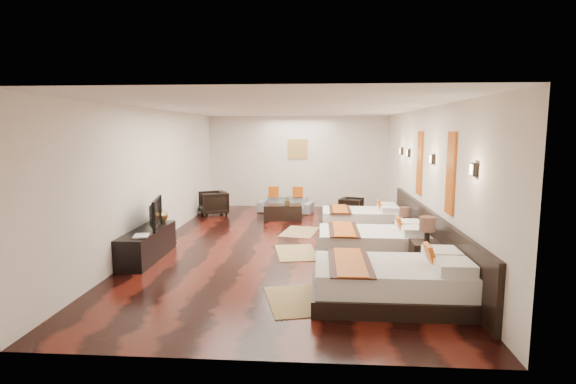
# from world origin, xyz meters

# --- Properties ---
(floor) EXTENTS (5.50, 9.50, 0.01)m
(floor) POSITION_xyz_m (0.00, 0.00, 0.00)
(floor) COLOR black
(floor) RESTS_ON ground
(ceiling) EXTENTS (5.50, 9.50, 0.01)m
(ceiling) POSITION_xyz_m (0.00, 0.00, 2.80)
(ceiling) COLOR white
(ceiling) RESTS_ON floor
(back_wall) EXTENTS (5.50, 0.01, 2.80)m
(back_wall) POSITION_xyz_m (0.00, 4.75, 1.40)
(back_wall) COLOR silver
(back_wall) RESTS_ON floor
(left_wall) EXTENTS (0.01, 9.50, 2.80)m
(left_wall) POSITION_xyz_m (-2.75, 0.00, 1.40)
(left_wall) COLOR silver
(left_wall) RESTS_ON floor
(right_wall) EXTENTS (0.01, 9.50, 2.80)m
(right_wall) POSITION_xyz_m (2.75, 0.00, 1.40)
(right_wall) COLOR silver
(right_wall) RESTS_ON floor
(headboard_panel) EXTENTS (0.08, 6.60, 0.90)m
(headboard_panel) POSITION_xyz_m (2.71, -0.80, 0.45)
(headboard_panel) COLOR black
(headboard_panel) RESTS_ON floor
(bed_near) EXTENTS (2.19, 1.38, 0.84)m
(bed_near) POSITION_xyz_m (1.70, -3.03, 0.29)
(bed_near) COLOR black
(bed_near) RESTS_ON floor
(bed_mid) EXTENTS (2.07, 1.30, 0.79)m
(bed_mid) POSITION_xyz_m (1.70, -0.81, 0.27)
(bed_mid) COLOR black
(bed_mid) RESTS_ON floor
(bed_far) EXTENTS (1.90, 1.20, 0.73)m
(bed_far) POSITION_xyz_m (1.69, 1.61, 0.25)
(bed_far) COLOR black
(bed_far) RESTS_ON floor
(nightstand_a) EXTENTS (0.49, 0.49, 0.96)m
(nightstand_a) POSITION_xyz_m (2.44, -1.73, 0.34)
(nightstand_a) COLOR black
(nightstand_a) RESTS_ON floor
(nightstand_b) EXTENTS (0.40, 0.40, 0.78)m
(nightstand_b) POSITION_xyz_m (2.44, 0.23, 0.27)
(nightstand_b) COLOR black
(nightstand_b) RESTS_ON floor
(jute_mat_near) EXTENTS (1.02, 1.34, 0.01)m
(jute_mat_near) POSITION_xyz_m (0.35, -3.08, 0.01)
(jute_mat_near) COLOR #997E4D
(jute_mat_near) RESTS_ON floor
(jute_mat_mid) EXTENTS (0.95, 1.31, 0.01)m
(jute_mat_mid) POSITION_xyz_m (0.24, -0.61, 0.01)
(jute_mat_mid) COLOR #997E4D
(jute_mat_mid) RESTS_ON floor
(jute_mat_far) EXTENTS (0.96, 1.32, 0.01)m
(jute_mat_far) POSITION_xyz_m (0.23, 1.19, 0.01)
(jute_mat_far) COLOR #997E4D
(jute_mat_far) RESTS_ON floor
(tv_console) EXTENTS (0.50, 1.80, 0.55)m
(tv_console) POSITION_xyz_m (-2.50, -1.20, 0.28)
(tv_console) COLOR black
(tv_console) RESTS_ON floor
(tv) EXTENTS (0.34, 0.98, 0.56)m
(tv) POSITION_xyz_m (-2.45, -1.05, 0.83)
(tv) COLOR black
(tv) RESTS_ON tv_console
(book) EXTENTS (0.32, 0.38, 0.03)m
(book) POSITION_xyz_m (-2.50, -1.79, 0.57)
(book) COLOR black
(book) RESTS_ON tv_console
(figurine) EXTENTS (0.37, 0.37, 0.33)m
(figurine) POSITION_xyz_m (-2.50, -0.49, 0.71)
(figurine) COLOR brown
(figurine) RESTS_ON tv_console
(sofa) EXTENTS (1.66, 0.92, 0.46)m
(sofa) POSITION_xyz_m (-0.29, 3.69, 0.23)
(sofa) COLOR gray
(sofa) RESTS_ON floor
(armchair_left) EXTENTS (0.97, 0.97, 0.67)m
(armchair_left) POSITION_xyz_m (-2.30, 3.18, 0.33)
(armchair_left) COLOR black
(armchair_left) RESTS_ON floor
(armchair_right) EXTENTS (0.75, 0.74, 0.54)m
(armchair_right) POSITION_xyz_m (1.55, 3.08, 0.27)
(armchair_right) COLOR black
(armchair_right) RESTS_ON floor
(coffee_table) EXTENTS (1.04, 0.59, 0.40)m
(coffee_table) POSITION_xyz_m (-0.29, 2.64, 0.20)
(coffee_table) COLOR black
(coffee_table) RESTS_ON floor
(table_plant) EXTENTS (0.25, 0.22, 0.26)m
(table_plant) POSITION_xyz_m (-0.16, 2.59, 0.53)
(table_plant) COLOR #2B6321
(table_plant) RESTS_ON coffee_table
(orange_panel_a) EXTENTS (0.04, 0.40, 1.30)m
(orange_panel_a) POSITION_xyz_m (2.73, -1.90, 1.70)
(orange_panel_a) COLOR #D86014
(orange_panel_a) RESTS_ON right_wall
(orange_panel_b) EXTENTS (0.04, 0.40, 1.30)m
(orange_panel_b) POSITION_xyz_m (2.73, 0.30, 1.70)
(orange_panel_b) COLOR #D86014
(orange_panel_b) RESTS_ON right_wall
(sconce_near) EXTENTS (0.07, 0.12, 0.18)m
(sconce_near) POSITION_xyz_m (2.70, -3.00, 1.85)
(sconce_near) COLOR black
(sconce_near) RESTS_ON right_wall
(sconce_mid) EXTENTS (0.07, 0.12, 0.18)m
(sconce_mid) POSITION_xyz_m (2.70, -0.80, 1.85)
(sconce_mid) COLOR black
(sconce_mid) RESTS_ON right_wall
(sconce_far) EXTENTS (0.07, 0.12, 0.18)m
(sconce_far) POSITION_xyz_m (2.70, 1.40, 1.85)
(sconce_far) COLOR black
(sconce_far) RESTS_ON right_wall
(sconce_lounge) EXTENTS (0.07, 0.12, 0.18)m
(sconce_lounge) POSITION_xyz_m (2.70, 2.30, 1.85)
(sconce_lounge) COLOR black
(sconce_lounge) RESTS_ON right_wall
(gold_artwork) EXTENTS (0.60, 0.04, 0.60)m
(gold_artwork) POSITION_xyz_m (0.00, 4.73, 1.80)
(gold_artwork) COLOR #AD873F
(gold_artwork) RESTS_ON back_wall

